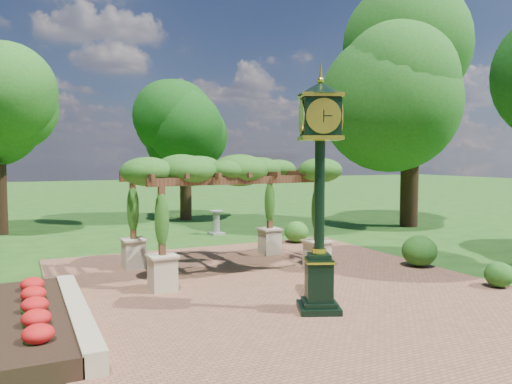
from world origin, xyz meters
name	(u,v)px	position (x,y,z in m)	size (l,w,h in m)	color
ground	(306,302)	(0.00, 0.00, 0.00)	(120.00, 120.00, 0.00)	#1E4714
brick_plaza	(284,290)	(0.00, 1.00, 0.02)	(10.00, 12.00, 0.04)	brown
border_wall	(77,315)	(-4.60, 0.50, 0.20)	(0.35, 5.00, 0.40)	#C6B793
flower_bed	(23,323)	(-5.50, 0.50, 0.18)	(1.50, 5.00, 0.36)	red
pedestal_clock	(320,175)	(-0.17, -0.76, 2.75)	(1.19, 1.19, 4.60)	black
pergola	(224,176)	(-0.48, 3.49, 2.59)	(5.13, 3.36, 3.15)	#C3B291
sundial	(216,224)	(1.59, 9.52, 0.42)	(0.61, 0.61, 0.97)	gray
shrub_front	(499,275)	(4.64, -1.05, 0.34)	(0.66, 0.66, 0.59)	#205217
shrub_mid	(419,251)	(4.58, 1.47, 0.47)	(0.97, 0.97, 0.87)	#225518
shrub_back	(296,232)	(3.45, 6.35, 0.42)	(0.85, 0.85, 0.77)	#2C661D
tree_north	(185,131)	(1.95, 14.63, 4.36)	(3.69, 3.69, 6.35)	#362315
tree_east_far	(412,77)	(10.25, 8.07, 6.63)	(5.43, 5.43, 9.65)	#321E13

